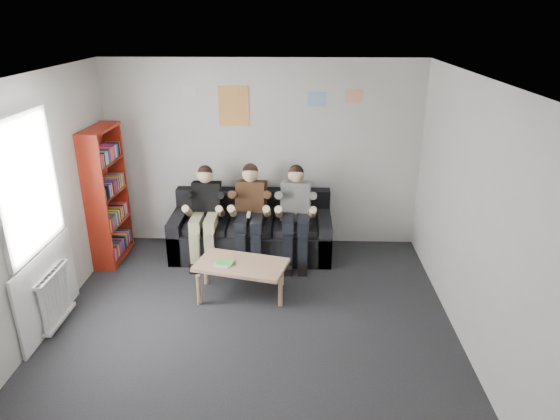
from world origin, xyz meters
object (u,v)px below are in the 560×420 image
bookshelf (108,195)px  person_left (205,215)px  sofa (252,233)px  person_middle (250,215)px  coffee_table (241,267)px  person_right (296,216)px

bookshelf → person_left: size_ratio=1.43×
sofa → person_left: (-0.63, -0.20, 0.35)m
sofa → person_middle: size_ratio=1.66×
sofa → person_left: 0.74m
coffee_table → person_left: 1.17m
person_left → person_middle: size_ratio=0.98×
coffee_table → person_middle: bearing=88.3°
bookshelf → person_left: bearing=3.3°
sofa → person_middle: person_middle is taller
coffee_table → sofa: bearing=88.6°
person_right → person_left: bearing=-173.2°
bookshelf → sofa: bearing=8.9°
sofa → bookshelf: bookshelf is taller
person_middle → person_right: bearing=7.5°
bookshelf → coffee_table: (1.91, -0.94, -0.56)m
coffee_table → person_left: size_ratio=0.82×
person_middle → bookshelf: bearing=-171.9°
sofa → coffee_table: sofa is taller
person_right → bookshelf: bearing=-172.6°
person_right → coffee_table: bearing=-117.2°
coffee_table → person_right: bearing=55.9°
sofa → person_left: person_left is taller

